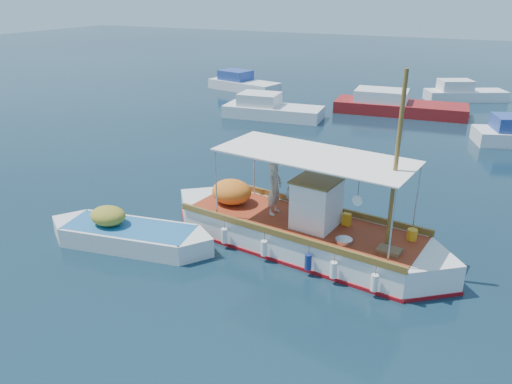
% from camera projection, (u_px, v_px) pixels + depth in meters
% --- Properties ---
extents(ground, '(160.00, 160.00, 0.00)m').
position_uv_depth(ground, '(298.00, 245.00, 17.07)').
color(ground, black).
rests_on(ground, ground).
extents(fishing_caique, '(10.43, 3.87, 6.42)m').
position_uv_depth(fishing_caique, '(299.00, 232.00, 16.78)').
color(fishing_caique, white).
rests_on(fishing_caique, ground).
extents(dinghy, '(6.06, 2.41, 1.50)m').
position_uv_depth(dinghy, '(128.00, 236.00, 17.01)').
color(dinghy, white).
rests_on(dinghy, ground).
extents(bg_boat_nw, '(6.77, 3.08, 1.80)m').
position_uv_depth(bg_boat_nw, '(270.00, 110.00, 33.60)').
color(bg_boat_nw, silver).
rests_on(bg_boat_nw, ground).
extents(bg_boat_n, '(9.06, 3.63, 1.80)m').
position_uv_depth(bg_boat_n, '(396.00, 106.00, 34.65)').
color(bg_boat_n, maroon).
rests_on(bg_boat_n, ground).
extents(bg_boat_far_w, '(6.57, 3.59, 1.80)m').
position_uv_depth(bg_boat_far_w, '(242.00, 84.00, 42.55)').
color(bg_boat_far_w, silver).
rests_on(bg_boat_far_w, ground).
extents(bg_boat_far_n, '(6.21, 4.48, 1.80)m').
position_uv_depth(bg_boat_far_n, '(463.00, 94.00, 38.59)').
color(bg_boat_far_n, silver).
rests_on(bg_boat_far_n, ground).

